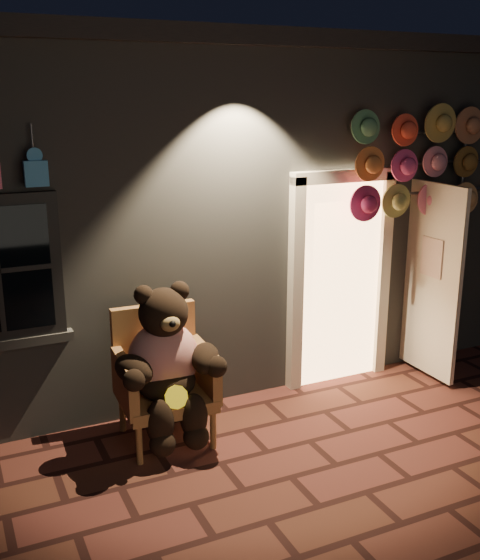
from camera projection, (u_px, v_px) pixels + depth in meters
ground at (291, 477)px, 5.13m from camera, size 60.00×60.00×0.00m
shop_building at (137, 191)px, 8.14m from camera, size 7.30×5.95×3.51m
wicker_armchair at (162, 375)px, 5.63m from camera, size 0.81×0.73×1.13m
teddy_bear at (167, 363)px, 5.46m from camera, size 0.98×0.76×1.34m
hat_rack at (421, 167)px, 6.51m from camera, size 1.77×0.22×2.76m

